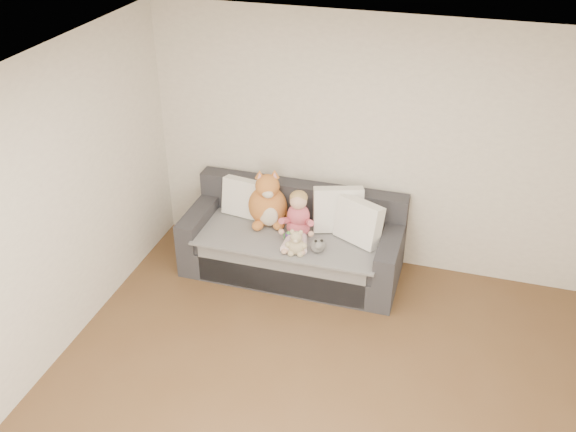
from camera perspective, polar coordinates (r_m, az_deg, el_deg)
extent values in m
plane|color=brown|center=(5.19, 1.03, -18.67)|extent=(5.00, 5.00, 0.00)
plane|color=white|center=(3.62, 1.41, 9.07)|extent=(5.00, 5.00, 0.00)
plane|color=white|center=(6.39, 7.33, 6.15)|extent=(4.50, 0.00, 4.50)
plane|color=white|center=(5.23, -23.27, -2.31)|extent=(0.00, 5.00, 5.00)
cube|color=#27262B|center=(6.67, 0.37, -3.79)|extent=(2.20, 0.90, 0.30)
cube|color=#27262B|center=(6.52, 0.30, -2.31)|extent=(1.90, 0.80, 0.15)
cube|color=#27262B|center=(6.69, 1.24, 1.37)|extent=(2.20, 0.20, 0.40)
cube|color=#27262B|center=(6.81, -7.71, -0.30)|extent=(0.20, 0.90, 0.30)
cube|color=#27262B|center=(6.34, 9.09, -3.00)|extent=(0.20, 0.90, 0.30)
cube|color=gray|center=(6.46, 0.26, -1.76)|extent=(1.85, 0.88, 0.02)
cube|color=gray|center=(6.29, -0.77, -5.41)|extent=(1.70, 0.02, 0.41)
cube|color=white|center=(6.72, -4.01, 1.65)|extent=(0.46, 0.25, 0.41)
cube|color=white|center=(6.46, 4.48, 0.59)|extent=(0.54, 0.37, 0.47)
cube|color=white|center=(6.29, 6.31, -0.51)|extent=(0.52, 0.40, 0.45)
ellipsoid|color=#C95247|center=(6.40, 0.91, -1.02)|extent=(0.24, 0.19, 0.19)
ellipsoid|color=#C95247|center=(6.34, 0.93, 0.07)|extent=(0.23, 0.19, 0.25)
ellipsoid|color=#DBAA8C|center=(6.24, 0.93, 1.33)|extent=(0.17, 0.17, 0.17)
ellipsoid|color=tan|center=(6.25, 0.96, 1.65)|extent=(0.18, 0.18, 0.14)
cylinder|color=#C95247|center=(6.30, -0.18, -0.39)|extent=(0.10, 0.24, 0.15)
cylinder|color=#C95247|center=(6.27, 1.86, -0.54)|extent=(0.16, 0.23, 0.15)
ellipsoid|color=#DBAA8C|center=(6.27, -0.60, -1.40)|extent=(0.06, 0.06, 0.06)
ellipsoid|color=#DBAA8C|center=(6.24, 2.06, -1.61)|extent=(0.06, 0.06, 0.06)
cylinder|color=#E5B2C6|center=(6.27, 0.05, -2.33)|extent=(0.09, 0.30, 0.10)
cylinder|color=#E5B2C6|center=(6.25, 1.28, -2.43)|extent=(0.17, 0.31, 0.10)
ellipsoid|color=#DBAA8C|center=(6.15, -0.30, -3.10)|extent=(0.07, 0.09, 0.05)
ellipsoid|color=#DBAA8C|center=(6.13, 1.26, -3.23)|extent=(0.07, 0.09, 0.05)
ellipsoid|color=#B05527|center=(6.59, -1.81, 0.90)|extent=(0.41, 0.35, 0.43)
ellipsoid|color=beige|center=(6.48, -1.78, 0.04)|extent=(0.21, 0.09, 0.24)
ellipsoid|color=#B05527|center=(6.44, -1.84, 2.66)|extent=(0.25, 0.25, 0.25)
ellipsoid|color=beige|center=(6.36, -1.82, 1.95)|extent=(0.12, 0.08, 0.09)
cone|color=#B05527|center=(6.42, -2.54, 3.75)|extent=(0.12, 0.12, 0.09)
cone|color=pink|center=(6.41, -2.53, 3.64)|extent=(0.08, 0.08, 0.05)
cone|color=#B05527|center=(6.42, -1.20, 3.78)|extent=(0.12, 0.12, 0.09)
cone|color=pink|center=(6.41, -1.19, 3.67)|extent=(0.08, 0.08, 0.05)
ellipsoid|color=#B05527|center=(6.52, -2.70, -0.85)|extent=(0.12, 0.14, 0.09)
ellipsoid|color=#B05527|center=(6.52, -0.82, -0.80)|extent=(0.12, 0.14, 0.09)
cylinder|color=#B05527|center=(6.71, -0.16, 0.14)|extent=(0.26, 0.23, 0.10)
ellipsoid|color=tan|center=(6.14, 0.74, -2.71)|extent=(0.17, 0.14, 0.17)
ellipsoid|color=tan|center=(6.07, 0.74, -1.89)|extent=(0.12, 0.12, 0.12)
ellipsoid|color=tan|center=(6.05, 0.37, -1.40)|extent=(0.04, 0.04, 0.04)
ellipsoid|color=tan|center=(6.05, 1.14, -1.46)|extent=(0.04, 0.04, 0.04)
ellipsoid|color=beige|center=(6.04, 0.68, -2.22)|extent=(0.04, 0.04, 0.04)
ellipsoid|color=tan|center=(6.12, 0.01, -2.56)|extent=(0.06, 0.06, 0.06)
ellipsoid|color=tan|center=(6.10, 1.43, -2.68)|extent=(0.06, 0.06, 0.06)
ellipsoid|color=tan|center=(6.13, 0.25, -3.33)|extent=(0.07, 0.07, 0.07)
ellipsoid|color=tan|center=(6.12, 1.10, -3.40)|extent=(0.07, 0.07, 0.07)
ellipsoid|color=white|center=(6.19, 2.67, -2.61)|extent=(0.14, 0.18, 0.13)
ellipsoid|color=white|center=(6.09, 2.76, -2.62)|extent=(0.08, 0.08, 0.08)
ellipsoid|color=black|center=(6.07, 2.49, -2.23)|extent=(0.03, 0.03, 0.03)
ellipsoid|color=black|center=(6.08, 3.02, -2.22)|extent=(0.03, 0.03, 0.03)
cylinder|color=#5B3592|center=(6.34, 0.05, -1.84)|extent=(0.08, 0.08, 0.08)
cone|color=green|center=(6.32, 0.05, -1.43)|extent=(0.07, 0.07, 0.03)
cylinder|color=green|center=(6.34, -0.34, -1.80)|extent=(0.02, 0.02, 0.06)
cylinder|color=green|center=(6.34, 0.44, -1.80)|extent=(0.02, 0.02, 0.06)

